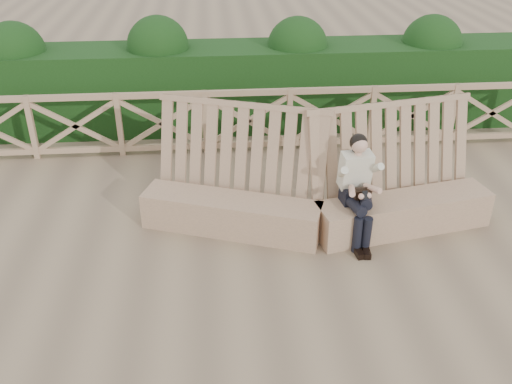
{
  "coord_description": "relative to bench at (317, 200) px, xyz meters",
  "views": [
    {
      "loc": [
        -0.6,
        -5.5,
        4.22
      ],
      "look_at": [
        -0.11,
        0.4,
        0.9
      ],
      "focal_mm": 40.0,
      "sensor_mm": 36.0,
      "label": 1
    }
  ],
  "objects": [
    {
      "name": "guardrail",
      "position": [
        -0.76,
        2.52,
        0.14
      ],
      "size": [
        10.1,
        0.09,
        1.1
      ],
      "color": "#9B7B5A",
      "rests_on": "ground"
    },
    {
      "name": "woman",
      "position": [
        0.45,
        -0.28,
        0.37
      ],
      "size": [
        0.42,
        0.85,
        1.42
      ],
      "rotation": [
        0.0,
        0.0,
        0.14
      ],
      "color": "black",
      "rests_on": "ground"
    },
    {
      "name": "ground",
      "position": [
        -0.76,
        -0.98,
        -0.41
      ],
      "size": [
        60.0,
        60.0,
        0.0
      ],
      "primitive_type": "plane",
      "color": "brown",
      "rests_on": "ground"
    },
    {
      "name": "hedge",
      "position": [
        -0.76,
        3.72,
        0.34
      ],
      "size": [
        12.0,
        1.2,
        1.5
      ],
      "primitive_type": "cube",
      "color": "black",
      "rests_on": "ground"
    },
    {
      "name": "bench",
      "position": [
        0.0,
        0.0,
        0.0
      ],
      "size": [
        4.71,
        1.52,
        1.62
      ],
      "rotation": [
        0.0,
        0.0,
        -0.09
      ],
      "color": "#89684E",
      "rests_on": "ground"
    }
  ]
}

